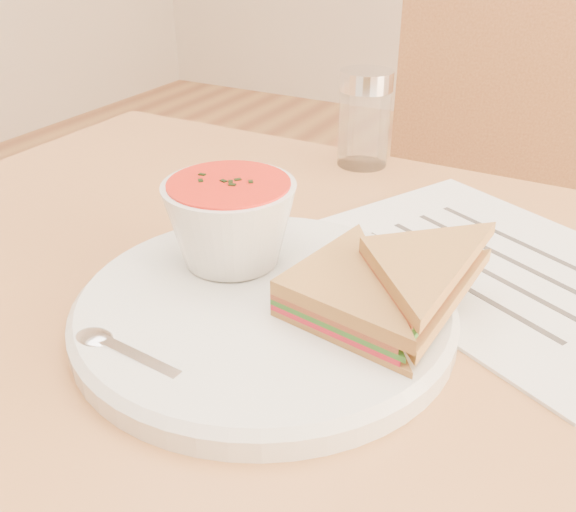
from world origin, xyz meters
The scene contains 8 objects.
chair_far centered at (0.10, 0.48, 0.48)m, with size 0.42×0.42×0.95m, color brown, non-canonical shape.
plate centered at (-0.03, -0.04, 0.76)m, with size 0.30×0.30×0.02m, color silver, non-canonical shape.
soup_bowl centered at (-0.08, -0.01, 0.80)m, with size 0.11×0.11×0.08m, color silver, non-canonical shape.
sandwich_half_a centered at (-0.01, -0.06, 0.78)m, with size 0.12×0.12×0.04m, color #B48B3F, non-canonical shape.
sandwich_half_b centered at (0.03, 0.01, 0.80)m, with size 0.11×0.11×0.04m, color #B48B3F, non-canonical shape.
spoon centered at (-0.06, -0.15, 0.77)m, with size 0.15×0.03×0.01m, color silver, non-canonical shape.
paper_menu centered at (0.11, 0.13, 0.75)m, with size 0.32×0.24×0.00m, color white, non-canonical shape.
condiment_shaker centered at (-0.09, 0.31, 0.81)m, with size 0.06×0.06×0.12m, color silver, non-canonical shape.
Camera 1 is at (0.19, -0.40, 1.04)m, focal length 40.00 mm.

